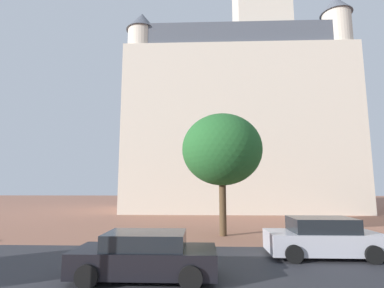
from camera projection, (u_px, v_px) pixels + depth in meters
The scene contains 6 objects.
ground_plane at pixel (201, 250), 12.17m from camera, with size 120.00×120.00×0.00m, color #93604C.
street_asphalt_strip at pixel (201, 266), 9.70m from camera, with size 120.00×6.23×0.00m, color #2D2D33.
landmark_building at pixel (241, 112), 32.44m from camera, with size 23.63×10.98×34.89m.
car_silver at pixel (322, 238), 10.99m from camera, with size 4.20×2.02×1.48m.
car_black at pixel (145, 256), 8.49m from camera, with size 4.21×1.98×1.34m.
tree_curb_far at pixel (222, 150), 16.11m from camera, with size 4.50×4.50×6.75m.
Camera 1 is at (0.07, -2.70, 2.76)m, focal length 26.66 mm.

